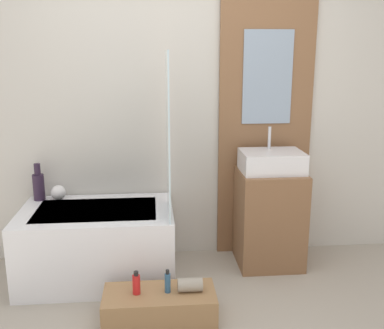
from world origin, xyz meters
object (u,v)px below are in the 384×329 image
object	(u,v)px
sink	(272,161)
vase_tall_dark	(39,185)
vase_round_light	(58,193)
wooden_step_bench	(160,306)
bottle_soap_primary	(136,284)
bottle_soap_secondary	(168,282)
bathtub	(98,243)

from	to	relation	value
sink	vase_tall_dark	world-z (taller)	sink
sink	vase_tall_dark	bearing A→B (deg)	175.08
vase_tall_dark	vase_round_light	size ratio (longest dim) A/B	2.51
wooden_step_bench	bottle_soap_primary	size ratio (longest dim) A/B	4.69
bottle_soap_secondary	bathtub	bearing A→B (deg)	129.42
bottle_soap_primary	bottle_soap_secondary	world-z (taller)	same
sink	bottle_soap_secondary	xyz separation A→B (m)	(-0.86, -0.74, -0.60)
vase_tall_dark	sink	bearing A→B (deg)	-4.92
bathtub	bottle_soap_primary	world-z (taller)	bathtub
vase_tall_dark	bottle_soap_primary	xyz separation A→B (m)	(0.79, -0.90, -0.41)
vase_tall_dark	bottle_soap_primary	world-z (taller)	vase_tall_dark
sink	vase_round_light	world-z (taller)	sink
vase_tall_dark	bathtub	bearing A→B (deg)	-30.15
bathtub	bottle_soap_primary	size ratio (longest dim) A/B	7.37
sink	bottle_soap_primary	xyz separation A→B (m)	(-1.06, -0.74, -0.61)
vase_round_light	wooden_step_bench	bearing A→B (deg)	-48.53
bathtub	vase_tall_dark	distance (m)	0.68
sink	bottle_soap_secondary	world-z (taller)	sink
bathtub	sink	bearing A→B (deg)	4.98
bottle_soap_primary	bottle_soap_secondary	bearing A→B (deg)	0.00
sink	bottle_soap_primary	size ratio (longest dim) A/B	3.10
vase_round_light	bottle_soap_secondary	xyz separation A→B (m)	(0.84, -0.89, -0.35)
bathtub	wooden_step_bench	bearing A→B (deg)	-53.72
vase_round_light	bottle_soap_secondary	size ratio (longest dim) A/B	0.76
bathtub	vase_round_light	size ratio (longest dim) A/B	9.68
sink	bottle_soap_primary	bearing A→B (deg)	-144.95
sink	wooden_step_bench	bearing A→B (deg)	-140.86
vase_round_light	bathtub	bearing A→B (deg)	-38.96
bottle_soap_primary	wooden_step_bench	bearing A→B (deg)	0.00
bottle_soap_secondary	bottle_soap_primary	bearing A→B (deg)	180.00
vase_tall_dark	vase_round_light	distance (m)	0.17
bottle_soap_secondary	vase_tall_dark	bearing A→B (deg)	137.72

